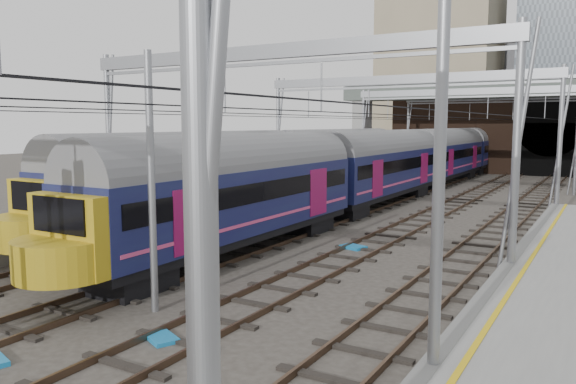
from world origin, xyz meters
The scene contains 10 objects.
ground centered at (0.00, 0.00, 0.00)m, with size 160.00×160.00×0.00m, color #38332D.
tracks centered at (0.00, 15.00, 0.02)m, with size 14.40×80.00×0.22m.
overhead_line centered at (0.00, 21.49, 6.57)m, with size 16.80×80.00×8.00m.
retaining_wall centered at (1.40, 51.93, 4.33)m, with size 28.00×2.75×9.00m.
overbridge centered at (0.00, 46.00, 7.27)m, with size 28.00×3.00×9.25m.
city_skyline centered at (2.73, 70.48, 17.09)m, with size 37.50×27.50×60.00m.
train_main centered at (-2.00, 32.31, 2.45)m, with size 2.74×63.40×4.74m.
train_second centered at (-6.00, 18.61, 2.46)m, with size 2.76×31.94×4.76m.
equip_cover_b centered at (1.52, 11.95, 0.06)m, with size 0.98×0.69×0.11m, color #1773B0.
equip_cover_c centered at (1.63, 0.52, 0.05)m, with size 0.82×0.58×0.10m, color #1773B0.
Camera 1 is at (10.63, -8.98, 5.08)m, focal length 35.00 mm.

